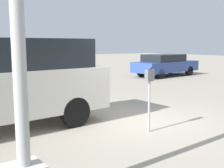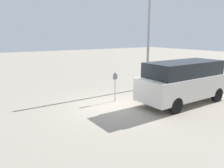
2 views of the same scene
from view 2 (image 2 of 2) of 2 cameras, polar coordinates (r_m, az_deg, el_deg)
ground_plane at (r=10.81m, az=1.25°, el=-5.62°), size 80.00×80.00×0.00m
parking_meter_near at (r=11.24m, az=0.82°, el=0.98°), size 0.20×0.12×1.52m
parking_meter_far at (r=14.87m, az=18.47°, el=3.06°), size 0.20×0.12×1.47m
lamp_post at (r=14.16m, az=9.32°, el=6.71°), size 0.44×0.44×5.91m
parked_van at (r=11.50m, az=18.41°, el=0.84°), size 5.19×1.91×2.14m
fire_hydrant at (r=15.95m, az=20.10°, el=1.00°), size 0.20×0.20×0.78m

